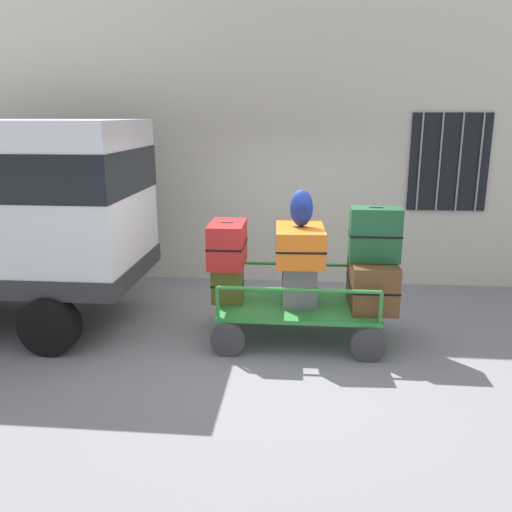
{
  "coord_description": "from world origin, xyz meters",
  "views": [
    {
      "loc": [
        0.26,
        -6.31,
        2.73
      ],
      "look_at": [
        -0.32,
        0.01,
        1.05
      ],
      "focal_mm": 37.82,
      "sensor_mm": 36.0,
      "label": 1
    }
  ],
  "objects": [
    {
      "name": "building_wall",
      "position": [
        0.01,
        2.54,
        2.5
      ],
      "size": [
        12.0,
        0.38,
        5.0
      ],
      "color": "beige",
      "rests_on": "ground"
    },
    {
      "name": "luggage_cart",
      "position": [
        0.21,
        0.01,
        0.37
      ],
      "size": [
        2.01,
        1.26,
        0.45
      ],
      "color": "#2D8438",
      "rests_on": "ground"
    },
    {
      "name": "suitcase_midleft_bottom",
      "position": [
        0.21,
        0.04,
        0.72
      ],
      "size": [
        0.45,
        0.56,
        0.54
      ],
      "color": "slate",
      "rests_on": "luggage_cart"
    },
    {
      "name": "cart_railing",
      "position": [
        0.21,
        0.01,
        0.76
      ],
      "size": [
        1.89,
        1.13,
        0.38
      ],
      "color": "#2D8438",
      "rests_on": "luggage_cart"
    },
    {
      "name": "suitcase_center_bottom",
      "position": [
        1.09,
        0.03,
        0.74
      ],
      "size": [
        0.56,
        0.88,
        0.58
      ],
      "color": "brown",
      "rests_on": "luggage_cart"
    },
    {
      "name": "suitcase_left_middle",
      "position": [
        -0.68,
        0.04,
        1.19
      ],
      "size": [
        0.44,
        0.71,
        0.54
      ],
      "color": "#B21E1E",
      "rests_on": "suitcase_left_bottom"
    },
    {
      "name": "suitcase_center_middle",
      "position": [
        1.09,
        0.01,
        1.35
      ],
      "size": [
        0.6,
        0.34,
        0.64
      ],
      "color": "#194C28",
      "rests_on": "suitcase_center_bottom"
    },
    {
      "name": "suitcase_midleft_middle",
      "position": [
        0.21,
        0.01,
        1.21
      ],
      "size": [
        0.62,
        0.9,
        0.43
      ],
      "color": "orange",
      "rests_on": "suitcase_midleft_bottom"
    },
    {
      "name": "suitcase_left_bottom",
      "position": [
        -0.68,
        -0.0,
        0.68
      ],
      "size": [
        0.41,
        0.3,
        0.47
      ],
      "color": "#4C5119",
      "rests_on": "luggage_cart"
    },
    {
      "name": "backpack",
      "position": [
        0.22,
        0.02,
        1.65
      ],
      "size": [
        0.27,
        0.22,
        0.44
      ],
      "color": "navy",
      "rests_on": "suitcase_midleft_middle"
    },
    {
      "name": "ground_plane",
      "position": [
        0.0,
        0.0,
        0.0
      ],
      "size": [
        40.0,
        40.0,
        0.0
      ],
      "primitive_type": "plane",
      "color": "gray"
    }
  ]
}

